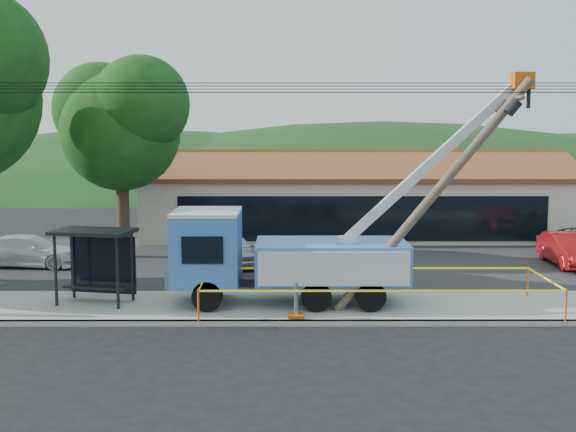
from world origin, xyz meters
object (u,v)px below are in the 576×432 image
Objects in this scene: car_white at (30,268)px; bus_shelter at (96,249)px; car_silver at (231,267)px; car_red at (568,268)px; utility_truck at (283,254)px; leaning_pole at (441,185)px.

bus_shelter is at bearing -139.05° from car_white.
bus_shelter is 7.89m from car_silver.
utility_truck is at bearing -149.75° from car_red.
utility_truck is 6.13m from bus_shelter.
utility_truck is 4.15× the size of bus_shelter.
car_silver is at bearing 108.26° from utility_truck.
car_silver is at bearing -82.79° from car_white.
bus_shelter reaches higher than car_red.
car_red is at bearing -29.91° from car_silver.
car_red is at bearing 28.77° from utility_truck.
utility_truck reaches higher than leaning_pole.
leaning_pole is (4.91, -0.95, 2.34)m from utility_truck.
car_red is (14.15, -0.18, 0.00)m from car_silver.
leaning_pole is 2.65× the size of bus_shelter.
leaning_pole is at bearing 5.64° from bus_shelter.
car_silver is 8.40m from car_white.
car_red reaches higher than car_white.
car_red is (18.05, 6.40, -1.92)m from bus_shelter.
car_red is at bearing 30.88° from bus_shelter.
bus_shelter is 0.71× the size of car_silver.
leaning_pole is 1.89× the size of car_silver.
utility_truck is 7.30m from car_silver.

